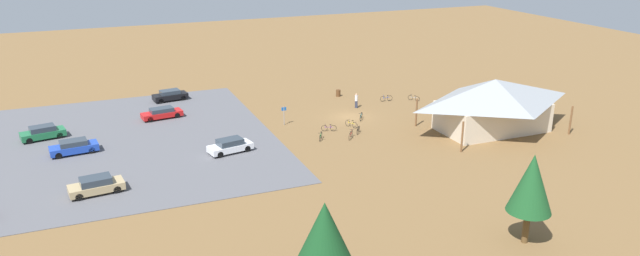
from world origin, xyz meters
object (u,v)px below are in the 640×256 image
(pine_center, at_px, (531,184))
(car_tan_by_curb, at_px, (96,185))
(bicycle_red_trailside, at_px, (351,135))
(bike_pavilion, at_px, (493,101))
(bicycle_blue_mid_cluster, at_px, (386,98))
(pine_west, at_px, (325,233))
(bicycle_white_near_porch, at_px, (475,104))
(bicycle_green_by_bin, at_px, (321,136))
(bicycle_teal_lone_west, at_px, (361,117))
(car_green_back_corner, at_px, (43,133))
(bicycle_black_yard_front, at_px, (358,130))
(lot_sign, at_px, (284,113))
(trash_bin, at_px, (338,93))
(bicycle_purple_yard_center, at_px, (329,128))
(car_white_inner_stall, at_px, (230,146))
(visitor_by_pavilion, at_px, (356,100))
(car_blue_far_end, at_px, (74,147))
(bicycle_orange_back_row, at_px, (463,101))
(bicycle_silver_edge_south, at_px, (414,98))
(car_red_near_entry, at_px, (162,113))
(car_black_end_stall, at_px, (170,95))
(bicycle_yellow_edge_north, at_px, (351,124))

(pine_center, xyz_separation_m, car_tan_by_curb, (27.90, -20.15, -3.79))
(bicycle_red_trailside, bearing_deg, bike_pavilion, 167.67)
(bicycle_blue_mid_cluster, bearing_deg, pine_west, 56.57)
(bicycle_white_near_porch, bearing_deg, bicycle_green_by_bin, 10.12)
(bicycle_teal_lone_west, relative_size, bicycle_white_near_porch, 0.88)
(pine_west, distance_m, car_green_back_corner, 40.43)
(bike_pavilion, bearing_deg, car_green_back_corner, -18.67)
(bicycle_black_yard_front, bearing_deg, lot_sign, -41.13)
(bike_pavilion, relative_size, pine_west, 2.40)
(bicycle_red_trailside, height_order, car_green_back_corner, car_green_back_corner)
(pine_west, height_order, car_green_back_corner, pine_west)
(trash_bin, height_order, bicycle_purple_yard_center, trash_bin)
(trash_bin, height_order, car_tan_by_curb, car_tan_by_curb)
(bike_pavilion, xyz_separation_m, bicycle_green_by_bin, (18.64, -4.22, -2.95))
(bike_pavilion, bearing_deg, bicycle_green_by_bin, -12.75)
(car_green_back_corner, bearing_deg, car_white_inner_stall, 146.89)
(bicycle_teal_lone_west, xyz_separation_m, visitor_by_pavilion, (-1.54, -4.56, 0.57))
(car_blue_far_end, distance_m, visitor_by_pavilion, 32.84)
(pine_west, bearing_deg, pine_center, -179.98)
(bicycle_white_near_porch, height_order, car_white_inner_stall, car_white_inner_stall)
(trash_bin, distance_m, bicycle_green_by_bin, 17.01)
(bicycle_teal_lone_west, bearing_deg, bike_pavilion, 143.24)
(car_green_back_corner, relative_size, visitor_by_pavilion, 2.53)
(bicycle_black_yard_front, height_order, car_blue_far_end, car_blue_far_end)
(pine_center, xyz_separation_m, car_white_inner_stall, (15.13, -25.20, -3.81))
(trash_bin, bearing_deg, bicycle_blue_mid_cluster, 137.00)
(bike_pavilion, relative_size, bicycle_orange_back_row, 9.00)
(pine_west, distance_m, bicycle_blue_mid_cluster, 42.73)
(bicycle_silver_edge_south, bearing_deg, car_blue_far_end, 5.21)
(bicycle_teal_lone_west, distance_m, bicycle_purple_yard_center, 5.55)
(car_blue_far_end, distance_m, car_red_near_entry, 12.72)
(bicycle_white_near_porch, xyz_separation_m, bicycle_red_trailside, (19.36, 4.84, 0.05))
(bicycle_black_yard_front, bearing_deg, car_white_inner_stall, 1.93)
(lot_sign, height_order, car_black_end_stall, lot_sign)
(bike_pavilion, relative_size, pine_center, 2.14)
(bicycle_black_yard_front, height_order, bicycle_silver_edge_south, bicycle_black_yard_front)
(bicycle_blue_mid_cluster, bearing_deg, car_red_near_entry, -7.08)
(lot_sign, bearing_deg, car_red_near_entry, -31.20)
(bicycle_purple_yard_center, xyz_separation_m, car_black_end_stall, (14.28, -18.76, 0.37))
(bicycle_purple_yard_center, bearing_deg, visitor_by_pavilion, -134.02)
(bicycle_white_near_porch, relative_size, car_white_inner_stall, 0.37)
(pine_west, height_order, bicycle_orange_back_row, pine_west)
(lot_sign, height_order, visitor_by_pavilion, lot_sign)
(bicycle_teal_lone_west, height_order, car_blue_far_end, car_blue_far_end)
(bicycle_silver_edge_south, relative_size, car_green_back_corner, 0.30)
(bicycle_yellow_edge_north, xyz_separation_m, car_red_near_entry, (19.21, -11.21, 0.31))
(bicycle_orange_back_row, height_order, car_black_end_stall, car_black_end_stall)
(bicycle_silver_edge_south, relative_size, bicycle_green_by_bin, 0.91)
(visitor_by_pavilion, bearing_deg, bicycle_purple_yard_center, 45.98)
(car_tan_by_curb, bearing_deg, car_green_back_corner, -74.31)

